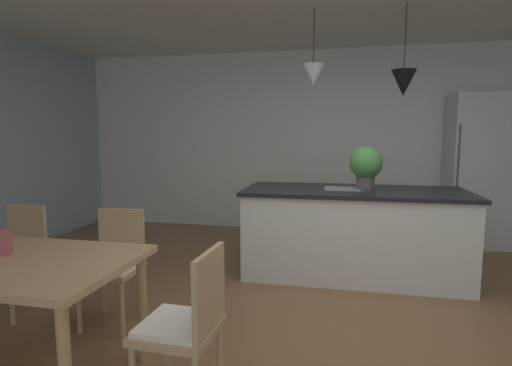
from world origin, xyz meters
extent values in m
cube|color=brown|center=(0.00, 0.00, -0.02)|extent=(10.00, 8.40, 0.04)
cube|color=white|center=(0.00, 3.26, 1.35)|extent=(10.00, 0.12, 2.70)
cylinder|color=tan|center=(-1.24, -0.59, 0.36)|extent=(0.06, 0.06, 0.73)
cube|color=tan|center=(-0.84, -0.96, 0.43)|extent=(0.42, 0.42, 0.04)
cube|color=white|center=(-0.84, -0.96, 0.47)|extent=(0.38, 0.38, 0.03)
cube|color=tan|center=(-0.66, -0.97, 0.66)|extent=(0.05, 0.38, 0.42)
cylinder|color=tan|center=(-1.01, -0.78, 0.21)|extent=(0.04, 0.04, 0.41)
cylinder|color=tan|center=(-0.67, -0.79, 0.21)|extent=(0.04, 0.04, 0.41)
cube|color=tan|center=(-2.61, -0.19, 0.43)|extent=(0.42, 0.42, 0.04)
cube|color=white|center=(-2.61, -0.19, 0.47)|extent=(0.38, 0.38, 0.03)
cube|color=tan|center=(-2.60, -0.01, 0.66)|extent=(0.38, 0.05, 0.42)
cylinder|color=tan|center=(-2.46, -0.37, 0.21)|extent=(0.04, 0.04, 0.41)
cylinder|color=tan|center=(-2.43, -0.03, 0.21)|extent=(0.04, 0.04, 0.41)
cylinder|color=tan|center=(-2.77, -0.01, 0.21)|extent=(0.04, 0.04, 0.41)
cube|color=tan|center=(-1.71, -0.19, 0.43)|extent=(0.42, 0.42, 0.04)
cube|color=white|center=(-1.71, -0.19, 0.47)|extent=(0.38, 0.38, 0.03)
cube|color=tan|center=(-1.72, -0.01, 0.66)|extent=(0.38, 0.05, 0.42)
cylinder|color=tan|center=(-1.54, -0.35, 0.21)|extent=(0.04, 0.04, 0.41)
cylinder|color=tan|center=(-1.88, -0.37, 0.21)|extent=(0.04, 0.04, 0.41)
cylinder|color=tan|center=(-1.55, -0.02, 0.21)|extent=(0.04, 0.04, 0.41)
cylinder|color=tan|center=(-1.89, -0.03, 0.21)|extent=(0.04, 0.04, 0.41)
cube|color=silver|center=(0.12, 1.32, 0.44)|extent=(2.17, 0.92, 0.88)
cube|color=black|center=(0.12, 1.32, 0.88)|extent=(2.23, 0.98, 0.04)
cube|color=gray|center=(0.00, 1.32, 0.91)|extent=(0.36, 0.30, 0.01)
cube|color=silver|center=(1.73, 2.86, 0.99)|extent=(0.72, 0.64, 1.98)
cylinder|color=#4C4C4C|center=(1.41, 2.52, 0.99)|extent=(0.02, 0.02, 1.19)
cylinder|color=black|center=(-0.32, 1.32, 2.43)|extent=(0.01, 0.01, 0.54)
cone|color=#B7B7B7|center=(-0.32, 1.32, 2.06)|extent=(0.23, 0.23, 0.21)
cylinder|color=black|center=(0.55, 1.32, 2.39)|extent=(0.01, 0.01, 0.62)
cone|color=black|center=(0.55, 1.32, 1.95)|extent=(0.24, 0.24, 0.25)
cylinder|color=#4C4C51|center=(0.23, 1.32, 0.97)|extent=(0.18, 0.18, 0.13)
sphere|color=#478C42|center=(0.23, 1.32, 1.17)|extent=(0.33, 0.33, 0.33)
cylinder|color=#994C51|center=(-1.96, -0.90, 0.82)|extent=(0.09, 0.09, 0.15)
camera|label=1|loc=(-0.03, -2.80, 1.45)|focal=27.72mm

